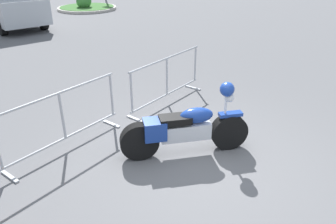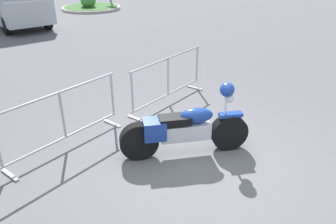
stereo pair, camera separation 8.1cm
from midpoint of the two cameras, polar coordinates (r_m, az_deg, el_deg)
ground_plane at (r=5.53m, az=4.78°, el=-8.50°), size 120.00×120.00×0.00m
motorcycle at (r=5.48m, az=2.64°, el=-2.89°), size 1.91×1.43×1.25m
crowd_barrier_near at (r=5.87m, az=-18.23°, el=-1.31°), size 2.38×0.64×1.07m
crowd_barrier_far at (r=7.32m, az=-0.52°, el=5.65°), size 2.38×0.64×1.07m
planter_island at (r=20.52m, az=-14.24°, el=17.53°), size 3.36×3.36×0.93m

